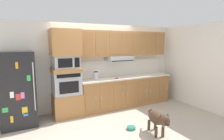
% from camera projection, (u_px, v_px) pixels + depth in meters
% --- Properties ---
extents(ground_plane, '(9.60, 9.60, 0.00)m').
position_uv_depth(ground_plane, '(111.00, 119.00, 4.79)').
color(ground_plane, '#B2A899').
extents(back_kitchen_wall, '(6.20, 0.12, 2.50)m').
position_uv_depth(back_kitchen_wall, '(94.00, 66.00, 5.59)').
color(back_kitchen_wall, silver).
rests_on(back_kitchen_wall, ground).
extents(side_panel_right, '(0.12, 7.10, 2.50)m').
position_uv_depth(side_panel_right, '(190.00, 65.00, 5.85)').
color(side_panel_right, white).
rests_on(side_panel_right, ground).
extents(refrigerator, '(0.76, 0.73, 1.76)m').
position_uv_depth(refrigerator, '(18.00, 89.00, 4.33)').
color(refrigerator, black).
rests_on(refrigerator, ground).
extents(oven_base_cabinet, '(0.74, 0.62, 0.60)m').
position_uv_depth(oven_base_cabinet, '(67.00, 105.00, 4.99)').
color(oven_base_cabinet, '#A8703D').
rests_on(oven_base_cabinet, ground).
extents(built_in_oven, '(0.70, 0.62, 0.60)m').
position_uv_depth(built_in_oven, '(66.00, 83.00, 4.90)').
color(built_in_oven, '#A8AAAF').
rests_on(built_in_oven, oven_base_cabinet).
extents(appliance_mid_shelf, '(0.74, 0.62, 0.10)m').
position_uv_depth(appliance_mid_shelf, '(66.00, 70.00, 4.85)').
color(appliance_mid_shelf, '#A8703D').
rests_on(appliance_mid_shelf, built_in_oven).
extents(microwave, '(0.64, 0.54, 0.32)m').
position_uv_depth(microwave, '(66.00, 62.00, 4.82)').
color(microwave, '#A8AAAF').
rests_on(microwave, appliance_mid_shelf).
extents(appliance_upper_cabinet, '(0.74, 0.62, 0.68)m').
position_uv_depth(appliance_upper_cabinet, '(65.00, 43.00, 4.75)').
color(appliance_upper_cabinet, '#A8703D').
rests_on(appliance_upper_cabinet, microwave).
extents(lower_cabinet_run, '(2.93, 0.63, 0.88)m').
position_uv_depth(lower_cabinet_run, '(126.00, 92.00, 5.78)').
color(lower_cabinet_run, '#A8703D').
rests_on(lower_cabinet_run, ground).
extents(countertop_slab, '(2.97, 0.64, 0.04)m').
position_uv_depth(countertop_slab, '(126.00, 77.00, 5.72)').
color(countertop_slab, silver).
rests_on(countertop_slab, lower_cabinet_run).
extents(backsplash_panel, '(2.97, 0.02, 0.50)m').
position_uv_depth(backsplash_panel, '(121.00, 67.00, 5.93)').
color(backsplash_panel, silver).
rests_on(backsplash_panel, countertop_slab).
extents(upper_cabinet_with_hood, '(2.93, 0.48, 0.88)m').
position_uv_depth(upper_cabinet_with_hood, '(124.00, 44.00, 5.67)').
color(upper_cabinet_with_hood, '#A8703D').
rests_on(upper_cabinet_with_hood, backsplash_panel).
extents(screwdriver, '(0.16, 0.17, 0.03)m').
position_uv_depth(screwdriver, '(117.00, 78.00, 5.36)').
color(screwdriver, red).
rests_on(screwdriver, countertop_slab).
extents(electric_kettle, '(0.17, 0.17, 0.24)m').
position_uv_depth(electric_kettle, '(96.00, 76.00, 5.21)').
color(electric_kettle, '#A8AAAF').
rests_on(electric_kettle, countertop_slab).
extents(dog, '(0.40, 0.92, 0.58)m').
position_uv_depth(dog, '(158.00, 118.00, 3.91)').
color(dog, '#473323').
rests_on(dog, ground).
extents(dog_food_bowl, '(0.20, 0.20, 0.06)m').
position_uv_depth(dog_food_bowl, '(131.00, 128.00, 4.22)').
color(dog_food_bowl, '#267F66').
rests_on(dog_food_bowl, ground).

